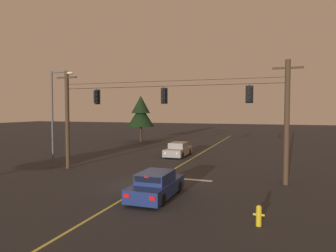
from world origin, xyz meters
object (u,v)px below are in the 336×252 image
at_px(traffic_light_left_inner, 164,96).
at_px(tree_verge_far, 141,113).
at_px(street_lamp_corner, 55,110).
at_px(car_oncoming_lead, 178,150).
at_px(fire_hydrant, 259,215).
at_px(traffic_light_leftmost, 96,97).
at_px(traffic_light_centre, 249,94).
at_px(car_waiting_near_lane, 156,185).

distance_m(traffic_light_left_inner, tree_verge_far, 23.54).
bearing_deg(tree_verge_far, street_lamp_corner, -84.54).
distance_m(car_oncoming_lead, tree_verge_far, 15.47).
bearing_deg(fire_hydrant, traffic_light_leftmost, 148.24).
relative_size(traffic_light_left_inner, tree_verge_far, 0.18).
bearing_deg(traffic_light_leftmost, traffic_light_centre, 0.00).
distance_m(traffic_light_centre, tree_verge_far, 26.76).
height_order(car_waiting_near_lane, tree_verge_far, tree_verge_far).
distance_m(traffic_light_centre, car_waiting_near_lane, 8.38).
xyz_separation_m(traffic_light_leftmost, car_waiting_near_lane, (6.90, -5.23, -4.96)).
bearing_deg(fire_hydrant, street_lamp_corner, 154.82).
bearing_deg(car_oncoming_lead, tree_verge_far, 128.68).
xyz_separation_m(traffic_light_leftmost, traffic_light_left_inner, (5.41, 0.00, 0.00)).
relative_size(traffic_light_leftmost, tree_verge_far, 0.18).
bearing_deg(car_oncoming_lead, traffic_light_leftmost, -112.36).
relative_size(traffic_light_leftmost, street_lamp_corner, 0.16).
height_order(traffic_light_leftmost, car_waiting_near_lane, traffic_light_leftmost).
xyz_separation_m(traffic_light_leftmost, fire_hydrant, (12.17, -7.53, -5.17)).
relative_size(traffic_light_leftmost, car_waiting_near_lane, 0.28).
bearing_deg(traffic_light_left_inner, traffic_light_leftmost, 180.00).
relative_size(car_oncoming_lead, tree_verge_far, 0.65).
xyz_separation_m(car_waiting_near_lane, car_oncoming_lead, (-3.21, 14.19, -0.00)).
bearing_deg(tree_verge_far, car_oncoming_lead, -51.32).
xyz_separation_m(traffic_light_left_inner, car_oncoming_lead, (-1.72, 8.97, -4.96)).
distance_m(tree_verge_far, fire_hydrant, 33.64).
xyz_separation_m(traffic_light_centre, street_lamp_corner, (-14.91, -0.06, -0.97)).
distance_m(car_waiting_near_lane, tree_verge_far, 29.06).
distance_m(traffic_light_leftmost, car_waiting_near_lane, 9.98).
height_order(car_oncoming_lead, tree_verge_far, tree_verge_far).
xyz_separation_m(tree_verge_far, fire_hydrant, (17.87, -28.24, -3.84)).
distance_m(traffic_light_leftmost, tree_verge_far, 21.52).
height_order(traffic_light_left_inner, car_waiting_near_lane, traffic_light_left_inner).
relative_size(car_waiting_near_lane, fire_hydrant, 5.15).
height_order(traffic_light_leftmost, traffic_light_left_inner, same).
distance_m(traffic_light_leftmost, car_oncoming_lead, 10.89).
distance_m(traffic_light_left_inner, fire_hydrant, 11.36).
bearing_deg(traffic_light_centre, fire_hydrant, -82.58).
xyz_separation_m(car_waiting_near_lane, fire_hydrant, (5.26, -2.30, -0.21)).
relative_size(car_waiting_near_lane, car_oncoming_lead, 0.98).
distance_m(traffic_light_leftmost, fire_hydrant, 15.21).
bearing_deg(car_oncoming_lead, car_waiting_near_lane, -77.25).
bearing_deg(traffic_light_centre, street_lamp_corner, -179.77).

